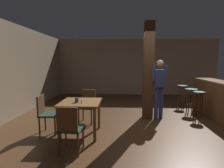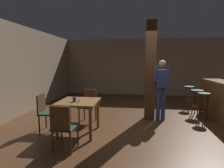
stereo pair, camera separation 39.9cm
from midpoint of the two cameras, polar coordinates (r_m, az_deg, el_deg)
The scene contains 15 objects.
ground_plane at distance 4.79m, azimuth 10.27°, elevation -13.27°, with size 10.80×10.80×0.00m, color #422816.
wall_back at distance 8.97m, azimuth 6.67°, elevation 5.51°, with size 8.00×0.10×2.80m, color gray.
wall_left at distance 5.59m, azimuth -34.58°, elevation 3.21°, with size 0.10×9.00×2.80m, color gray.
pillar at distance 5.13m, azimuth 9.62°, elevation 4.14°, with size 0.28×0.28×2.80m, color #422816.
dining_table at distance 4.12m, azimuth -12.98°, elevation -7.52°, with size 0.89×0.89×0.77m.
chair_south at distance 3.37m, azimuth -17.09°, elevation -13.29°, with size 0.44×0.44×0.89m.
chair_north at distance 4.92m, azimuth -10.25°, elevation -6.55°, with size 0.47×0.47×0.89m.
chair_west at distance 4.47m, azimuth -23.19°, elevation -8.44°, with size 0.44×0.44×0.89m.
napkin_cup at distance 4.01m, azimuth -14.28°, elevation -5.14°, with size 0.08×0.08×0.10m, color #33475B.
salt_shaker at distance 3.92m, azimuth -12.75°, elevation -5.57°, with size 0.03×0.03×0.08m, color silver.
standing_person at distance 5.14m, azimuth 13.02°, elevation -0.38°, with size 0.46×0.32×1.72m.
bar_counter at distance 6.08m, azimuth 28.98°, elevation -4.20°, with size 0.56×2.15×1.09m.
bar_stool_near at distance 5.72m, azimuth 24.68°, elevation -4.37°, with size 0.33×0.33×0.79m.
bar_stool_mid at distance 6.23m, azimuth 22.76°, elevation -3.20°, with size 0.38×0.38×0.79m.
bar_stool_far at distance 6.96m, azimuth 20.47°, elevation -2.12°, with size 0.34×0.34×0.79m.
Camera 1 is at (-0.83, -4.46, 1.67)m, focal length 28.00 mm.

